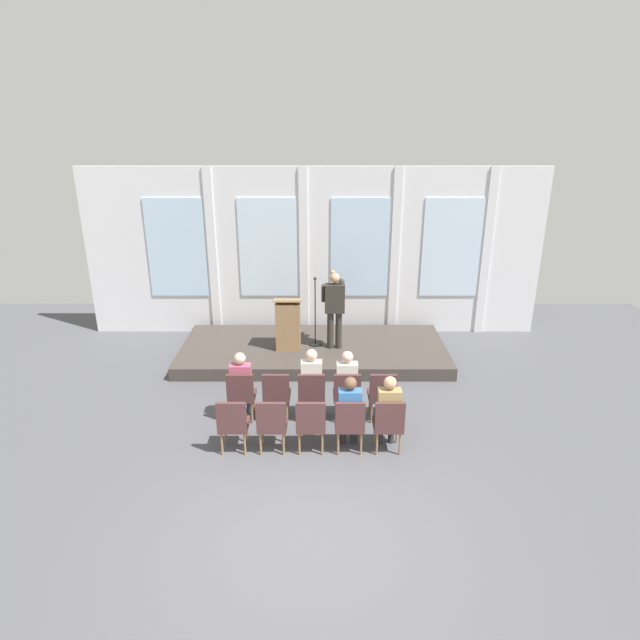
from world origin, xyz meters
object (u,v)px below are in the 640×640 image
speaker (335,305)px  chair_r0_c4 (382,393)px  audience_r0_c2 (312,380)px  chair_r0_c1 (277,393)px  audience_r0_c3 (347,381)px  chair_r1_c4 (389,422)px  chair_r0_c0 (242,393)px  chair_r1_c0 (233,422)px  chair_r1_c3 (350,422)px  chair_r1_c1 (272,422)px  lectern (288,324)px  audience_r1_c4 (389,409)px  audience_r0_c0 (242,382)px  audience_r1_c3 (350,409)px  chair_r0_c2 (312,393)px  mic_stand (316,330)px  chair_r0_c3 (347,393)px  chair_r1_c2 (311,422)px

speaker → chair_r0_c4: 2.79m
audience_r0_c2 → chair_r0_c4: (1.22, -0.08, -0.20)m
chair_r0_c1 → audience_r0_c2: 0.65m
audience_r0_c3 → chair_r1_c4: 1.21m
chair_r0_c0 → chair_r1_c4: 2.61m
chair_r1_c0 → chair_r1_c4: bearing=0.0°
chair_r0_c1 → chair_r1_c3: (1.22, -0.95, 0.00)m
chair_r0_c1 → chair_r1_c1: 0.95m
lectern → chair_r1_c3: 3.69m
chair_r1_c0 → chair_r1_c3: bearing=0.0°
chair_r0_c4 → chair_r1_c3: (-0.61, -0.95, 0.00)m
chair_r1_c0 → audience_r1_c4: 2.44m
chair_r1_c1 → chair_r1_c3: size_ratio=1.00×
audience_r0_c2 → chair_r1_c3: (0.61, -1.03, -0.20)m
lectern → audience_r0_c0: lectern is taller
audience_r0_c2 → audience_r1_c3: audience_r0_c2 is taller
audience_r0_c2 → audience_r0_c3: audience_r0_c2 is taller
audience_r0_c2 → chair_r0_c2: bearing=-90.0°
audience_r0_c3 → audience_r1_c4: 1.13m
chair_r1_c1 → mic_stand: bearing=80.0°
lectern → chair_r0_c2: size_ratio=1.23×
chair_r0_c2 → audience_r1_c4: bearing=-35.5°
chair_r0_c2 → chair_r0_c3: same height
chair_r0_c3 → chair_r1_c4: size_ratio=1.00×
chair_r1_c4 → audience_r1_c4: bearing=90.0°
chair_r0_c2 → chair_r1_c4: 1.54m
chair_r0_c3 → audience_r0_c3: (-0.00, 0.08, 0.19)m
chair_r1_c3 → chair_r1_c0: bearing=180.0°
audience_r0_c2 → chair_r1_c3: 1.21m
chair_r1_c3 → audience_r1_c3: audience_r1_c3 is taller
chair_r0_c4 → chair_r1_c2: bearing=-142.0°
mic_stand → chair_r1_c3: mic_stand is taller
mic_stand → chair_r0_c4: 2.97m
chair_r0_c1 → audience_r1_c4: bearing=-25.5°
chair_r0_c2 → audience_r1_c4: size_ratio=0.72×
chair_r0_c4 → audience_r0_c2: bearing=176.2°
chair_r0_c2 → chair_r0_c4: size_ratio=1.00×
chair_r0_c0 → chair_r0_c1: size_ratio=1.00×
chair_r0_c4 → chair_r1_c1: 2.06m
chair_r0_c4 → chair_r0_c3: bearing=180.0°
audience_r0_c0 → chair_r0_c3: audience_r0_c0 is taller
chair_r0_c1 → audience_r1_c4: (1.82, -0.87, 0.19)m
lectern → audience_r1_c3: size_ratio=0.90×
audience_r1_c3 → audience_r0_c3: bearing=90.0°
audience_r0_c0 → chair_r0_c1: 0.64m
chair_r0_c0 → chair_r1_c0: 0.95m
mic_stand → chair_r0_c2: mic_stand is taller
mic_stand → chair_r0_c0: size_ratio=1.65×
audience_r0_c0 → chair_r1_c1: bearing=-59.6°
speaker → chair_r1_c2: size_ratio=1.79×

